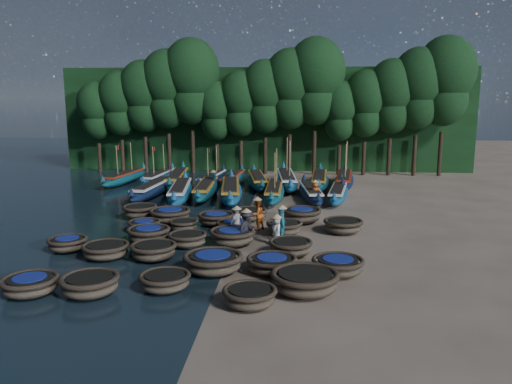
# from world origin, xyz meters

# --- Properties ---
(ground) EXTENTS (120.00, 120.00, 0.00)m
(ground) POSITION_xyz_m (0.00, 0.00, 0.00)
(ground) COLOR gray
(ground) RESTS_ON ground
(foliage_wall) EXTENTS (40.00, 3.00, 10.00)m
(foliage_wall) POSITION_xyz_m (0.00, 23.50, 5.00)
(foliage_wall) COLOR black
(foliage_wall) RESTS_ON ground
(coracle_0) EXTENTS (2.07, 2.07, 0.69)m
(coracle_0) POSITION_xyz_m (-6.72, -10.18, 0.40)
(coracle_0) COLOR brown
(coracle_0) RESTS_ON ground
(coracle_1) EXTENTS (2.21, 2.21, 0.76)m
(coracle_1) POSITION_xyz_m (-4.50, -10.06, 0.43)
(coracle_1) COLOR brown
(coracle_1) RESTS_ON ground
(coracle_2) EXTENTS (2.12, 2.12, 0.66)m
(coracle_2) POSITION_xyz_m (-1.89, -9.37, 0.38)
(coracle_2) COLOR brown
(coracle_2) RESTS_ON ground
(coracle_3) EXTENTS (2.25, 2.25, 0.68)m
(coracle_3) POSITION_xyz_m (1.42, -10.60, 0.39)
(coracle_3) COLOR brown
(coracle_3) RESTS_ON ground
(coracle_4) EXTENTS (3.08, 3.08, 0.84)m
(coracle_4) POSITION_xyz_m (3.34, -9.23, 0.48)
(coracle_4) COLOR brown
(coracle_4) RESTS_ON ground
(coracle_5) EXTENTS (2.53, 2.53, 0.69)m
(coracle_5) POSITION_xyz_m (-5.52, -5.85, 0.39)
(coracle_5) COLOR brown
(coracle_5) RESTS_ON ground
(coracle_6) EXTENTS (2.45, 2.45, 0.75)m
(coracle_6) POSITION_xyz_m (-3.32, -5.87, 0.43)
(coracle_6) COLOR brown
(coracle_6) RESTS_ON ground
(coracle_7) EXTENTS (2.74, 2.74, 0.81)m
(coracle_7) POSITION_xyz_m (-0.40, -7.33, 0.47)
(coracle_7) COLOR brown
(coracle_7) RESTS_ON ground
(coracle_8) EXTENTS (2.61, 2.61, 0.70)m
(coracle_8) POSITION_xyz_m (2.02, -7.15, 0.40)
(coracle_8) COLOR brown
(coracle_8) RESTS_ON ground
(coracle_9) EXTENTS (2.59, 2.59, 0.70)m
(coracle_9) POSITION_xyz_m (4.72, -7.16, 0.41)
(coracle_9) COLOR brown
(coracle_9) RESTS_ON ground
(coracle_10) EXTENTS (1.91, 1.91, 0.67)m
(coracle_10) POSITION_xyz_m (-7.72, -4.95, 0.39)
(coracle_10) COLOR brown
(coracle_10) RESTS_ON ground
(coracle_11) EXTENTS (2.16, 2.16, 0.80)m
(coracle_11) POSITION_xyz_m (-4.30, -3.31, 0.46)
(coracle_11) COLOR brown
(coracle_11) RESTS_ON ground
(coracle_12) EXTENTS (1.91, 1.91, 0.69)m
(coracle_12) POSITION_xyz_m (-2.24, -3.80, 0.40)
(coracle_12) COLOR brown
(coracle_12) RESTS_ON ground
(coracle_13) EXTENTS (2.55, 2.55, 0.80)m
(coracle_13) POSITION_xyz_m (-0.11, -3.38, 0.46)
(coracle_13) COLOR brown
(coracle_13) RESTS_ON ground
(coracle_14) EXTENTS (2.45, 2.45, 0.74)m
(coracle_14) POSITION_xyz_m (2.77, -4.82, 0.42)
(coracle_14) COLOR brown
(coracle_14) RESTS_ON ground
(coracle_15) EXTENTS (1.90, 1.90, 0.63)m
(coracle_15) POSITION_xyz_m (-5.13, -1.32, 0.37)
(coracle_15) COLOR brown
(coracle_15) RESTS_ON ground
(coracle_16) EXTENTS (1.91, 1.91, 0.63)m
(coracle_16) POSITION_xyz_m (-3.03, -1.03, 0.36)
(coracle_16) COLOR brown
(coracle_16) RESTS_ON ground
(coracle_17) EXTENTS (1.97, 1.97, 0.68)m
(coracle_17) POSITION_xyz_m (-0.29, -1.23, 0.39)
(coracle_17) COLOR brown
(coracle_17) RESTS_ON ground
(coracle_18) EXTENTS (1.95, 1.95, 0.71)m
(coracle_18) POSITION_xyz_m (2.40, -1.27, 0.41)
(coracle_18) COLOR brown
(coracle_18) RESTS_ON ground
(coracle_19) EXTENTS (2.54, 2.54, 0.74)m
(coracle_19) POSITION_xyz_m (5.53, -0.69, 0.42)
(coracle_19) COLOR brown
(coracle_19) RESTS_ON ground
(coracle_20) EXTENTS (2.07, 2.07, 0.81)m
(coracle_20) POSITION_xyz_m (-6.30, 1.65, 0.47)
(coracle_20) COLOR brown
(coracle_20) RESTS_ON ground
(coracle_21) EXTENTS (2.80, 2.80, 0.84)m
(coracle_21) POSITION_xyz_m (-4.21, 0.66, 0.49)
(coracle_21) COLOR brown
(coracle_21) RESTS_ON ground
(coracle_22) EXTENTS (2.09, 2.09, 0.69)m
(coracle_22) POSITION_xyz_m (-1.51, 0.45, 0.40)
(coracle_22) COLOR brown
(coracle_22) RESTS_ON ground
(coracle_23) EXTENTS (2.40, 2.40, 0.69)m
(coracle_23) POSITION_xyz_m (0.29, 1.68, 0.39)
(coracle_23) COLOR brown
(coracle_23) RESTS_ON ground
(coracle_24) EXTENTS (2.70, 2.70, 0.83)m
(coracle_24) POSITION_xyz_m (3.35, 1.38, 0.48)
(coracle_24) COLOR brown
(coracle_24) RESTS_ON ground
(long_boat_2) EXTENTS (2.15, 8.39, 1.48)m
(long_boat_2) POSITION_xyz_m (-7.39, 8.39, 0.56)
(long_boat_2) COLOR #0E1E35
(long_boat_2) RESTS_ON ground
(long_boat_3) EXTENTS (2.66, 8.78, 1.56)m
(long_boat_3) POSITION_xyz_m (-5.16, 7.37, 0.59)
(long_boat_3) COLOR navy
(long_boat_3) RESTS_ON ground
(long_boat_4) EXTENTS (1.80, 8.32, 1.47)m
(long_boat_4) POSITION_xyz_m (-3.55, 8.59, 0.56)
(long_boat_4) COLOR #0D404E
(long_boat_4) RESTS_ON ground
(long_boat_5) EXTENTS (2.63, 9.05, 1.60)m
(long_boat_5) POSITION_xyz_m (-1.62, 7.86, 0.61)
(long_boat_5) COLOR navy
(long_boat_5) RESTS_ON ground
(long_boat_6) EXTENTS (1.49, 8.26, 3.51)m
(long_boat_6) POSITION_xyz_m (1.48, 8.11, 0.56)
(long_boat_6) COLOR #0D404E
(long_boat_6) RESTS_ON ground
(long_boat_7) EXTENTS (2.16, 7.79, 1.38)m
(long_boat_7) POSITION_xyz_m (4.05, 8.08, 0.52)
(long_boat_7) COLOR #0E1E35
(long_boat_7) RESTS_ON ground
(long_boat_8) EXTENTS (2.48, 7.57, 1.35)m
(long_boat_8) POSITION_xyz_m (5.99, 8.11, 0.51)
(long_boat_8) COLOR navy
(long_boat_8) RESTS_ON ground
(long_boat_9) EXTENTS (2.32, 7.85, 3.36)m
(long_boat_9) POSITION_xyz_m (-11.32, 13.63, 0.53)
(long_boat_9) COLOR #0D404E
(long_boat_9) RESTS_ON ground
(long_boat_10) EXTENTS (1.92, 7.57, 3.22)m
(long_boat_10) POSITION_xyz_m (-8.53, 14.03, 0.51)
(long_boat_10) COLOR navy
(long_boat_10) RESTS_ON ground
(long_boat_11) EXTENTS (2.48, 8.95, 1.58)m
(long_boat_11) POSITION_xyz_m (-6.68, 12.83, 0.60)
(long_boat_11) COLOR #0D404E
(long_boat_11) RESTS_ON ground
(long_boat_12) EXTENTS (2.23, 7.36, 3.15)m
(long_boat_12) POSITION_xyz_m (-3.95, 13.77, 0.50)
(long_boat_12) COLOR #0E1E35
(long_boat_12) RESTS_ON ground
(long_boat_13) EXTENTS (2.03, 7.51, 1.33)m
(long_boat_13) POSITION_xyz_m (-2.18, 13.73, 0.51)
(long_boat_13) COLOR #0D404E
(long_boat_13) RESTS_ON ground
(long_boat_14) EXTENTS (2.72, 8.15, 1.45)m
(long_boat_14) POSITION_xyz_m (-0.09, 12.83, 0.55)
(long_boat_14) COLOR #0D404E
(long_boat_14) RESTS_ON ground
(long_boat_15) EXTENTS (2.37, 9.19, 3.92)m
(long_boat_15) POSITION_xyz_m (2.26, 12.91, 0.62)
(long_boat_15) COLOR navy
(long_boat_15) RESTS_ON ground
(long_boat_16) EXTENTS (2.06, 8.58, 1.51)m
(long_boat_16) POSITION_xyz_m (4.90, 13.04, 0.58)
(long_boat_16) COLOR #0D404E
(long_boat_16) RESTS_ON ground
(long_boat_17) EXTENTS (2.52, 8.56, 3.66)m
(long_boat_17) POSITION_xyz_m (6.91, 13.39, 0.58)
(long_boat_17) COLOR #0E1E35
(long_boat_17) RESTS_ON ground
(fisherman_0) EXTENTS (0.69, 0.84, 1.69)m
(fisherman_0) POSITION_xyz_m (2.07, -3.26, 0.82)
(fisherman_0) COLOR silver
(fisherman_0) RESTS_ON ground
(fisherman_1) EXTENTS (0.52, 0.69, 2.01)m
(fisherman_1) POSITION_xyz_m (2.31, -2.66, 0.99)
(fisherman_1) COLOR #185765
(fisherman_1) RESTS_ON ground
(fisherman_2) EXTENTS (1.06, 1.08, 1.95)m
(fisherman_2) POSITION_xyz_m (0.91, -0.41, 0.92)
(fisherman_2) COLOR #AE4F17
(fisherman_2) RESTS_ON ground
(fisherman_3) EXTENTS (1.02, 1.31, 1.98)m
(fisherman_3) POSITION_xyz_m (0.60, -3.39, 0.92)
(fisherman_3) COLOR black
(fisherman_3) RESTS_ON ground
(fisherman_4) EXTENTS (0.86, 0.98, 1.79)m
(fisherman_4) POSITION_xyz_m (-0.02, -2.02, 0.87)
(fisherman_4) COLOR silver
(fisherman_4) RESTS_ON ground
(fisherman_5) EXTENTS (0.97, 1.60, 1.85)m
(fisherman_5) POSITION_xyz_m (-3.23, 10.20, 0.86)
(fisherman_5) COLOR #185765
(fisherman_5) RESTS_ON ground
(fisherman_6) EXTENTS (0.93, 0.88, 1.80)m
(fisherman_6) POSITION_xyz_m (4.30, 6.52, 0.87)
(fisherman_6) COLOR #AE4F17
(fisherman_6) RESTS_ON ground
(tree_0) EXTENTS (3.68, 3.68, 8.68)m
(tree_0) POSITION_xyz_m (-16.00, 20.00, 5.97)
(tree_0) COLOR black
(tree_0) RESTS_ON ground
(tree_1) EXTENTS (4.09, 4.09, 9.65)m
(tree_1) POSITION_xyz_m (-13.70, 20.00, 6.65)
(tree_1) COLOR black
(tree_1) RESTS_ON ground
(tree_2) EXTENTS (4.51, 4.51, 10.63)m
(tree_2) POSITION_xyz_m (-11.40, 20.00, 7.32)
(tree_2) COLOR black
(tree_2) RESTS_ON ground
(tree_3) EXTENTS (4.92, 4.92, 11.60)m
(tree_3) POSITION_xyz_m (-9.10, 20.00, 8.00)
(tree_3) COLOR black
(tree_3) RESTS_ON ground
(tree_4) EXTENTS (5.34, 5.34, 12.58)m
(tree_4) POSITION_xyz_m (-6.80, 20.00, 8.67)
(tree_4) COLOR black
(tree_4) RESTS_ON ground
(tree_5) EXTENTS (3.68, 3.68, 8.68)m
(tree_5) POSITION_xyz_m (-4.50, 20.00, 5.97)
(tree_5) COLOR black
(tree_5) RESTS_ON ground
(tree_6) EXTENTS (4.09, 4.09, 9.65)m
(tree_6) POSITION_xyz_m (-2.20, 20.00, 6.65)
(tree_6) COLOR black
(tree_6) RESTS_ON ground
(tree_7) EXTENTS (4.51, 4.51, 10.63)m
(tree_7) POSITION_xyz_m (0.10, 20.00, 7.32)
(tree_7) COLOR black
(tree_7) RESTS_ON ground
(tree_8) EXTENTS (4.92, 4.92, 11.60)m
(tree_8) POSITION_xyz_m (2.40, 20.00, 8.00)
(tree_8) COLOR black
(tree_8) RESTS_ON ground
(tree_9) EXTENTS (5.34, 5.34, 12.58)m
(tree_9) POSITION_xyz_m (4.70, 20.00, 8.67)
(tree_9) COLOR black
(tree_9) RESTS_ON ground
(tree_10) EXTENTS (3.68, 3.68, 8.68)m
(tree_10) POSITION_xyz_m (7.00, 20.00, 5.97)
(tree_10) COLOR black
(tree_10) RESTS_ON ground
(tree_11) EXTENTS (4.09, 4.09, 9.65)m
(tree_11) POSITION_xyz_m (9.30, 20.00, 6.65)
(tree_11) COLOR black
(tree_11) RESTS_ON ground
(tree_12) EXTENTS (4.51, 4.51, 10.63)m
(tree_12) POSITION_xyz_m (11.60, 20.00, 7.32)
(tree_12) COLOR black
(tree_12) RESTS_ON ground
(tree_13) EXTENTS (4.92, 4.92, 11.60)m
(tree_13) POSITION_xyz_m (13.90, 20.00, 8.00)
(tree_13) COLOR black
(tree_13) RESTS_ON ground
(tree_14) EXTENTS (5.34, 5.34, 12.58)m
(tree_14) POSITION_xyz_m (16.20, 20.00, 8.67)
(tree_14) COLOR black
(tree_14) RESTS_ON ground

